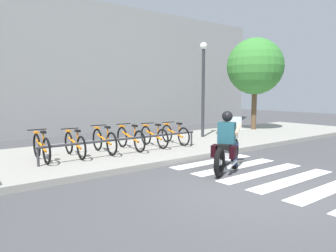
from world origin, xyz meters
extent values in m
plane|color=#424244|center=(0.00, 0.00, 0.00)|extent=(48.00, 48.00, 0.00)
cube|color=gray|center=(0.00, 4.96, 0.07)|extent=(24.00, 4.40, 0.15)
cube|color=white|center=(1.37, -0.80, 0.00)|extent=(2.80, 0.40, 0.01)
cube|color=white|center=(1.37, 0.00, 0.00)|extent=(2.80, 0.40, 0.01)
cube|color=white|center=(1.37, 0.80, 0.00)|extent=(2.80, 0.40, 0.01)
cube|color=white|center=(1.37, 1.60, 0.00)|extent=(2.80, 0.40, 0.01)
cube|color=white|center=(1.37, 2.40, 0.00)|extent=(2.80, 0.40, 0.01)
torus|color=black|center=(1.73, 1.95, 0.34)|extent=(0.65, 0.43, 0.67)
cylinder|color=silver|center=(1.73, 1.95, 0.34)|extent=(0.15, 0.15, 0.12)
torus|color=black|center=(0.30, 1.17, 0.34)|extent=(0.65, 0.43, 0.67)
cylinder|color=silver|center=(0.30, 1.17, 0.34)|extent=(0.15, 0.15, 0.12)
cube|color=silver|center=(1.01, 1.56, 0.48)|extent=(0.92, 0.67, 0.28)
ellipsoid|color=black|center=(1.21, 1.66, 0.70)|extent=(0.59, 0.49, 0.22)
cube|color=black|center=(0.82, 1.45, 0.63)|extent=(0.63, 0.51, 0.10)
cube|color=black|center=(0.55, 1.56, 0.52)|extent=(0.34, 0.26, 0.28)
cube|color=black|center=(0.76, 1.17, 0.52)|extent=(0.34, 0.26, 0.28)
cylinder|color=silver|center=(1.58, 1.87, 0.92)|extent=(0.32, 0.56, 0.03)
sphere|color=white|center=(1.77, 1.97, 0.72)|extent=(0.18, 0.18, 0.18)
cube|color=silver|center=(1.61, 1.88, 1.10)|extent=(0.23, 0.37, 0.32)
cylinder|color=silver|center=(0.86, 1.27, 0.20)|extent=(0.75, 0.45, 0.08)
cube|color=#1E4C59|center=(0.88, 1.49, 0.93)|extent=(0.42, 0.48, 0.52)
sphere|color=black|center=(0.91, 1.50, 1.33)|extent=(0.26, 0.26, 0.26)
cylinder|color=tan|center=(0.98, 1.79, 1.00)|extent=(0.50, 0.33, 0.26)
cylinder|color=tan|center=(1.19, 1.40, 1.00)|extent=(0.50, 0.33, 0.26)
cylinder|color=navy|center=(0.94, 1.70, 0.57)|extent=(0.46, 0.33, 0.24)
cylinder|color=navy|center=(1.04, 1.76, 0.24)|extent=(0.11, 0.11, 0.49)
cube|color=black|center=(1.08, 1.77, 0.04)|extent=(0.26, 0.20, 0.08)
cylinder|color=navy|center=(1.09, 1.42, 0.57)|extent=(0.46, 0.33, 0.24)
cylinder|color=navy|center=(1.19, 1.47, 0.24)|extent=(0.11, 0.11, 0.49)
cube|color=black|center=(1.23, 1.49, 0.04)|extent=(0.26, 0.20, 0.08)
torus|color=black|center=(-2.51, 5.13, 0.49)|extent=(0.09, 0.66, 0.66)
torus|color=black|center=(-2.56, 4.16, 0.49)|extent=(0.09, 0.66, 0.66)
cylinder|color=orange|center=(-2.54, 4.64, 0.55)|extent=(0.11, 0.87, 0.24)
cylinder|color=orange|center=(-2.55, 4.40, 0.72)|extent=(0.04, 0.04, 0.40)
cube|color=black|center=(-2.55, 4.40, 0.93)|extent=(0.11, 0.21, 0.06)
cylinder|color=black|center=(-2.52, 5.03, 0.93)|extent=(0.48, 0.06, 0.03)
cube|color=orange|center=(-2.51, 5.13, 0.84)|extent=(0.09, 0.28, 0.04)
torus|color=black|center=(-1.63, 5.14, 0.47)|extent=(0.08, 0.63, 0.63)
torus|color=black|center=(-1.68, 4.14, 0.47)|extent=(0.08, 0.63, 0.63)
cylinder|color=orange|center=(-1.66, 4.64, 0.54)|extent=(0.11, 0.90, 0.25)
cylinder|color=orange|center=(-1.67, 4.39, 0.70)|extent=(0.04, 0.04, 0.39)
cube|color=black|center=(-1.67, 4.39, 0.89)|extent=(0.11, 0.21, 0.06)
cylinder|color=black|center=(-1.63, 5.04, 0.89)|extent=(0.48, 0.06, 0.03)
cube|color=orange|center=(-1.63, 5.14, 0.81)|extent=(0.09, 0.28, 0.04)
torus|color=black|center=(-0.75, 5.14, 0.49)|extent=(0.09, 0.66, 0.66)
torus|color=black|center=(-0.80, 4.15, 0.49)|extent=(0.09, 0.66, 0.66)
cylinder|color=orange|center=(-0.78, 4.64, 0.55)|extent=(0.11, 0.89, 0.24)
cylinder|color=orange|center=(-0.79, 4.40, 0.72)|extent=(0.04, 0.04, 0.40)
cube|color=black|center=(-0.79, 4.40, 0.93)|extent=(0.11, 0.21, 0.06)
cylinder|color=black|center=(-0.75, 5.04, 0.93)|extent=(0.48, 0.06, 0.03)
cube|color=orange|center=(-0.75, 5.14, 0.84)|extent=(0.09, 0.28, 0.04)
torus|color=black|center=(0.13, 5.19, 0.48)|extent=(0.09, 0.65, 0.65)
torus|color=black|center=(0.08, 4.09, 0.48)|extent=(0.09, 0.65, 0.65)
cylinder|color=orange|center=(0.10, 4.64, 0.55)|extent=(0.11, 0.98, 0.26)
cylinder|color=orange|center=(0.09, 4.37, 0.71)|extent=(0.04, 0.04, 0.40)
cube|color=black|center=(0.09, 4.37, 0.91)|extent=(0.11, 0.21, 0.06)
cylinder|color=black|center=(0.13, 5.08, 0.91)|extent=(0.48, 0.06, 0.03)
cube|color=orange|center=(0.13, 5.19, 0.83)|extent=(0.09, 0.28, 0.04)
torus|color=black|center=(1.01, 5.14, 0.47)|extent=(0.08, 0.63, 0.63)
torus|color=black|center=(0.96, 4.15, 0.47)|extent=(0.08, 0.63, 0.63)
cylinder|color=orange|center=(0.98, 4.64, 0.53)|extent=(0.11, 0.89, 0.24)
cylinder|color=orange|center=(0.97, 4.40, 0.69)|extent=(0.04, 0.04, 0.38)
cube|color=black|center=(0.97, 4.40, 0.88)|extent=(0.11, 0.21, 0.06)
cylinder|color=black|center=(1.01, 5.04, 0.88)|extent=(0.48, 0.06, 0.03)
cube|color=orange|center=(1.01, 5.14, 0.81)|extent=(0.09, 0.28, 0.04)
torus|color=black|center=(1.89, 5.12, 0.46)|extent=(0.08, 0.61, 0.61)
torus|color=black|center=(1.84, 4.16, 0.46)|extent=(0.08, 0.61, 0.61)
cylinder|color=orange|center=(1.86, 4.64, 0.52)|extent=(0.11, 0.86, 0.24)
cylinder|color=orange|center=(1.85, 4.40, 0.68)|extent=(0.04, 0.04, 0.37)
cube|color=black|center=(1.85, 4.40, 0.87)|extent=(0.11, 0.21, 0.06)
cylinder|color=black|center=(1.88, 5.03, 0.87)|extent=(0.48, 0.06, 0.03)
cube|color=orange|center=(1.89, 5.12, 0.79)|extent=(0.09, 0.28, 0.04)
cylinder|color=#333338|center=(-0.34, 4.09, 0.60)|extent=(5.00, 0.07, 0.07)
cylinder|color=#333338|center=(-2.79, 4.09, 0.38)|extent=(0.06, 0.06, 0.45)
cylinder|color=#333338|center=(2.11, 4.09, 0.38)|extent=(0.06, 0.06, 0.45)
cylinder|color=#2D2D33|center=(3.87, 5.36, 1.77)|extent=(0.12, 0.12, 3.55)
sphere|color=white|center=(3.87, 5.36, 3.67)|extent=(0.28, 0.28, 0.28)
cylinder|color=brown|center=(7.62, 5.76, 1.09)|extent=(0.24, 0.24, 2.19)
sphere|color=#387F33|center=(7.62, 5.76, 3.10)|extent=(2.62, 2.62, 2.62)
cube|color=gray|center=(0.00, 10.66, 3.00)|extent=(24.00, 1.20, 6.00)
camera|label=1|loc=(-5.02, -3.71, 1.91)|focal=34.54mm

